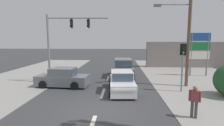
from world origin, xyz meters
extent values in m
plane|color=#3A3A3D|center=(0.00, 0.00, 0.00)|extent=(140.00, 140.00, 0.00)
cube|color=silver|center=(0.00, 3.00, 0.00)|extent=(0.20, 2.40, 0.01)
cube|color=silver|center=(0.00, 8.00, 0.00)|extent=(0.20, 2.40, 0.01)
cylinder|color=brown|center=(6.74, 5.28, 4.57)|extent=(0.26, 0.26, 9.15)
cylinder|color=slate|center=(5.44, 5.22, 6.59)|extent=(2.60, 0.22, 0.09)
cube|color=#595B60|center=(4.14, 5.15, 6.52)|extent=(0.57, 0.31, 0.18)
cylinder|color=slate|center=(-5.04, 5.86, 3.00)|extent=(0.18, 0.18, 6.00)
cylinder|color=slate|center=(-2.45, 6.02, 5.70)|extent=(5.20, 0.42, 0.11)
cube|color=black|center=(-2.97, 5.98, 5.25)|extent=(0.22, 0.27, 0.68)
cube|color=black|center=(-2.97, 5.98, 5.25)|extent=(0.07, 0.44, 0.84)
sphere|color=black|center=(-3.09, 5.98, 5.47)|extent=(0.13, 0.13, 0.13)
sphere|color=orange|center=(-3.09, 5.98, 5.25)|extent=(0.13, 0.13, 0.13)
sphere|color=black|center=(-3.09, 5.98, 5.03)|extent=(0.13, 0.13, 0.13)
cube|color=black|center=(-1.51, 6.07, 5.25)|extent=(0.22, 0.27, 0.68)
cube|color=black|center=(-1.51, 6.07, 5.25)|extent=(0.07, 0.44, 0.84)
sphere|color=black|center=(-1.63, 6.06, 5.47)|extent=(0.13, 0.13, 0.13)
sphere|color=orange|center=(-1.63, 6.06, 5.25)|extent=(0.13, 0.13, 0.13)
sphere|color=black|center=(-1.63, 6.06, 5.03)|extent=(0.13, 0.13, 0.13)
cylinder|color=slate|center=(5.78, 3.66, 1.40)|extent=(0.12, 0.12, 2.80)
cube|color=black|center=(5.78, 3.66, 3.14)|extent=(0.29, 0.23, 0.68)
cube|color=black|center=(5.78, 3.66, 3.14)|extent=(0.44, 0.10, 0.84)
sphere|color=black|center=(5.76, 3.54, 3.36)|extent=(0.13, 0.13, 0.13)
sphere|color=black|center=(5.76, 3.54, 3.14)|extent=(0.13, 0.13, 0.13)
sphere|color=green|center=(5.76, 3.54, 2.92)|extent=(0.13, 0.13, 0.13)
cylinder|color=slate|center=(8.73, 9.66, 2.30)|extent=(0.16, 0.16, 4.60)
cylinder|color=slate|center=(10.43, 9.66, 2.30)|extent=(0.16, 0.16, 4.60)
cube|color=#1E4793|center=(9.58, 9.66, 4.15)|extent=(2.10, 0.14, 0.84)
cube|color=#196B38|center=(9.58, 9.66, 3.20)|extent=(2.10, 0.14, 0.84)
cube|color=silver|center=(9.58, 9.66, 2.25)|extent=(2.10, 0.14, 0.84)
cube|color=gray|center=(11.00, 16.00, 1.80)|extent=(12.00, 1.00, 3.60)
cube|color=silver|center=(1.37, 3.49, 0.54)|extent=(1.92, 4.29, 0.80)
cube|color=silver|center=(1.37, 3.54, 1.25)|extent=(1.66, 1.98, 0.62)
cube|color=#384756|center=(1.42, 2.58, 1.25)|extent=(1.44, 0.14, 0.53)
cube|color=#384756|center=(1.32, 4.51, 1.25)|extent=(1.41, 0.14, 0.50)
cube|color=white|center=(1.49, 1.38, 0.72)|extent=(1.45, 0.12, 0.14)
cylinder|color=black|center=(2.29, 2.24, 0.32)|extent=(0.22, 0.65, 0.64)
cylinder|color=black|center=(0.60, 2.15, 0.32)|extent=(0.22, 0.65, 0.64)
cylinder|color=black|center=(2.15, 4.84, 0.32)|extent=(0.22, 0.65, 0.64)
cylinder|color=black|center=(0.46, 4.75, 0.32)|extent=(0.22, 0.65, 0.64)
cube|color=slate|center=(1.54, 8.74, 0.64)|extent=(1.99, 4.56, 1.00)
cube|color=slate|center=(1.54, 8.94, 1.52)|extent=(1.81, 2.76, 0.76)
cube|color=#384756|center=(1.58, 7.57, 1.52)|extent=(1.58, 0.11, 0.65)
cube|color=#384756|center=(1.49, 10.31, 1.52)|extent=(1.55, 0.11, 0.61)
cube|color=white|center=(1.62, 6.47, 0.86)|extent=(1.56, 0.09, 0.14)
cylinder|color=black|center=(2.51, 7.37, 0.36)|extent=(0.24, 0.73, 0.72)
cylinder|color=black|center=(0.67, 7.31, 0.36)|extent=(0.24, 0.73, 0.72)
cylinder|color=black|center=(2.41, 10.16, 0.36)|extent=(0.24, 0.73, 0.72)
cylinder|color=black|center=(0.58, 10.10, 0.36)|extent=(0.24, 0.73, 0.72)
cube|color=slate|center=(-3.49, 4.72, 0.54)|extent=(4.32, 2.01, 0.80)
cube|color=slate|center=(-3.44, 4.72, 1.25)|extent=(2.01, 1.70, 0.62)
cube|color=#384756|center=(-4.41, 4.79, 1.25)|extent=(0.17, 1.44, 0.53)
cube|color=#384756|center=(-2.48, 4.65, 1.25)|extent=(0.16, 1.40, 0.50)
cube|color=white|center=(-5.61, 4.88, 0.72)|extent=(0.15, 1.44, 0.14)
cylinder|color=black|center=(-4.85, 3.97, 0.32)|extent=(0.65, 0.24, 0.64)
cylinder|color=black|center=(-4.73, 5.67, 0.32)|extent=(0.65, 0.24, 0.64)
cylinder|color=black|center=(-2.26, 3.78, 0.32)|extent=(0.65, 0.24, 0.64)
cylinder|color=black|center=(-2.13, 5.47, 0.32)|extent=(0.65, 0.24, 0.64)
cylinder|color=#47423D|center=(4.79, -0.79, 0.42)|extent=(0.14, 0.14, 0.84)
cylinder|color=#47423D|center=(4.94, -0.88, 0.42)|extent=(0.14, 0.14, 0.84)
cube|color=brown|center=(4.86, -0.84, 1.12)|extent=(0.42, 0.37, 0.56)
sphere|color=#9E7051|center=(4.86, -0.84, 1.52)|extent=(0.22, 0.22, 0.22)
cylinder|color=brown|center=(4.66, -0.71, 1.12)|extent=(0.09, 0.09, 0.54)
cylinder|color=brown|center=(5.06, -0.96, 1.12)|extent=(0.09, 0.09, 0.54)
camera|label=1|loc=(1.26, -9.17, 3.78)|focal=28.00mm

